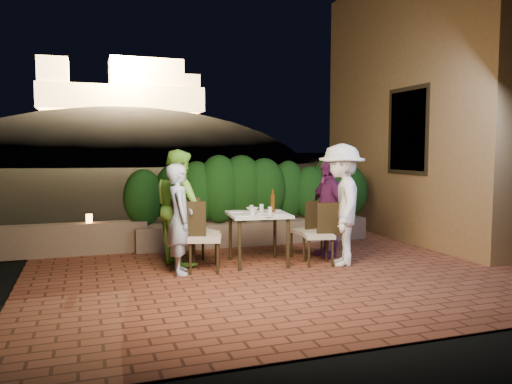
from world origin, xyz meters
name	(u,v)px	position (x,y,z in m)	size (l,w,h in m)	color
ground	(296,276)	(0.00, 0.00, -0.02)	(400.00, 400.00, 0.00)	black
terrace_floor	(282,271)	(0.00, 0.50, -0.07)	(7.00, 6.00, 0.15)	brown
building_wall	(428,106)	(3.60, 2.00, 2.50)	(1.60, 5.00, 5.00)	#9D723E
window_pane	(409,131)	(2.82, 1.50, 2.00)	(0.08, 1.00, 1.40)	black
window_frame	(409,131)	(2.81, 1.50, 2.00)	(0.06, 1.15, 1.55)	black
planter	(255,232)	(0.20, 2.30, 0.20)	(4.20, 0.55, 0.40)	#755F4A
hedge	(255,190)	(0.20, 2.30, 0.95)	(4.00, 0.70, 1.10)	#11360E
parapet	(76,239)	(-2.80, 2.30, 0.25)	(2.20, 0.30, 0.50)	#755F4A
hill	(124,193)	(2.00, 60.00, -4.00)	(52.00, 40.00, 22.00)	black
fortress	(122,79)	(2.00, 60.00, 10.50)	(26.00, 8.00, 8.00)	#FFCC7A
dining_table	(258,239)	(-0.27, 0.75, 0.38)	(0.84, 0.84, 0.75)	white
plate_nw	(245,215)	(-0.54, 0.55, 0.76)	(0.24, 0.24, 0.01)	white
plate_sw	(237,211)	(-0.52, 1.01, 0.76)	(0.23, 0.23, 0.01)	white
plate_ne	(279,214)	(-0.04, 0.54, 0.76)	(0.22, 0.22, 0.01)	white
plate_se	(275,210)	(0.07, 0.96, 0.76)	(0.20, 0.20, 0.01)	white
plate_centre	(261,213)	(-0.24, 0.71, 0.76)	(0.20, 0.20, 0.01)	white
plate_front	(267,215)	(-0.26, 0.42, 0.76)	(0.24, 0.24, 0.01)	white
glass_nw	(253,211)	(-0.42, 0.58, 0.81)	(0.06, 0.06, 0.11)	silver
glass_sw	(251,208)	(-0.32, 0.92, 0.80)	(0.06, 0.06, 0.10)	silver
glass_ne	(270,210)	(-0.13, 0.64, 0.80)	(0.06, 0.06, 0.10)	silver
glass_se	(262,208)	(-0.16, 0.92, 0.81)	(0.06, 0.06, 0.11)	silver
beer_bottle	(273,201)	(-0.03, 0.79, 0.92)	(0.07, 0.07, 0.34)	#4E2C0D
bowl	(253,209)	(-0.26, 1.05, 0.77)	(0.19, 0.19, 0.05)	white
chair_left_front	(205,237)	(-1.11, 0.57, 0.48)	(0.45, 0.45, 0.96)	black
chair_left_back	(198,231)	(-1.10, 1.04, 0.49)	(0.45, 0.45, 0.98)	black
chair_right_front	(318,234)	(0.54, 0.43, 0.45)	(0.42, 0.42, 0.90)	black
chair_right_back	(307,230)	(0.57, 0.90, 0.44)	(0.41, 0.41, 0.88)	black
diner_blue	(180,219)	(-1.45, 0.57, 0.74)	(0.54, 0.36, 1.48)	silver
diner_green	(179,207)	(-1.36, 1.13, 0.84)	(0.81, 0.63, 1.67)	#82DB44
diner_white	(341,205)	(0.86, 0.34, 0.88)	(1.13, 0.65, 1.76)	white
diner_purple	(328,208)	(0.93, 0.90, 0.76)	(0.89, 0.37, 1.51)	#6B2361
parapet_lamp	(89,219)	(-2.60, 2.30, 0.57)	(0.10, 0.10, 0.14)	orange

